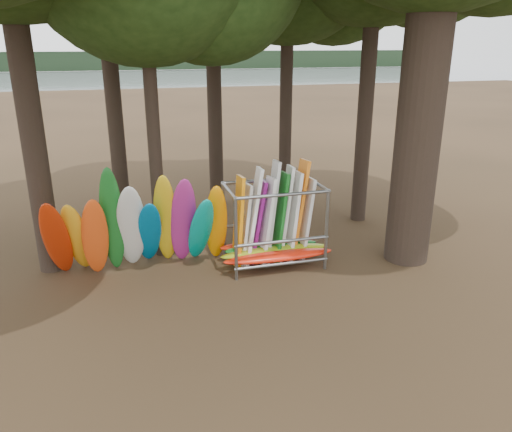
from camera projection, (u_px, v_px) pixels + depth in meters
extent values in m
plane|color=#47331E|center=(254.00, 288.00, 12.69)|extent=(120.00, 120.00, 0.00)
plane|color=gray|center=(136.00, 89.00, 67.23)|extent=(160.00, 160.00, 0.00)
cube|color=black|center=(124.00, 61.00, 112.02)|extent=(160.00, 4.00, 4.00)
cylinder|color=black|center=(19.00, 42.00, 11.84)|extent=(0.60, 0.60, 11.84)
cylinder|color=black|center=(109.00, 49.00, 15.01)|extent=(0.50, 0.50, 11.46)
cylinder|color=black|center=(212.00, 26.00, 17.28)|extent=(0.53, 0.53, 12.88)
cylinder|color=black|center=(287.00, 56.00, 17.41)|extent=(0.45, 0.45, 10.90)
cylinder|color=black|center=(150.00, 80.00, 13.16)|extent=(0.37, 0.37, 9.95)
cylinder|color=black|center=(370.00, 40.00, 15.71)|extent=(0.51, 0.51, 11.94)
cylinder|color=black|center=(429.00, 32.00, 12.43)|extent=(1.21, 1.21, 12.34)
ellipsoid|color=#BB2507|center=(57.00, 240.00, 12.50)|extent=(0.71, 1.89, 2.61)
ellipsoid|color=orange|center=(77.00, 238.00, 12.87)|extent=(0.82, 1.78, 2.45)
ellipsoid|color=#EA4A14|center=(95.00, 238.00, 12.77)|extent=(0.80, 1.30, 2.47)
ellipsoid|color=#186321|center=(112.00, 221.00, 12.88)|extent=(0.61, 1.32, 3.20)
ellipsoid|color=silver|center=(131.00, 228.00, 13.11)|extent=(0.80, 1.55, 2.73)
ellipsoid|color=#006095|center=(149.00, 233.00, 13.43)|extent=(0.71, 1.68, 2.27)
ellipsoid|color=gold|center=(166.00, 220.00, 13.42)|extent=(0.76, 1.52, 2.92)
ellipsoid|color=#A02276|center=(183.00, 222.00, 13.48)|extent=(0.76, 1.32, 2.76)
ellipsoid|color=#029B8E|center=(201.00, 230.00, 13.62)|extent=(0.84, 1.64, 2.28)
ellipsoid|color=orange|center=(216.00, 223.00, 13.80)|extent=(0.73, 1.16, 2.48)
ellipsoid|color=red|center=(279.00, 256.00, 13.56)|extent=(3.10, 0.55, 0.24)
ellipsoid|color=#9EB317|center=(275.00, 251.00, 13.88)|extent=(3.12, 0.55, 0.24)
ellipsoid|color=#16641F|center=(271.00, 247.00, 14.18)|extent=(2.73, 0.55, 0.24)
ellipsoid|color=#B4220D|center=(269.00, 243.00, 14.42)|extent=(2.90, 0.55, 0.24)
cube|color=orange|center=(238.00, 223.00, 13.58)|extent=(0.33, 0.78, 2.57)
cube|color=silver|center=(244.00, 225.00, 13.80)|extent=(0.44, 0.77, 2.30)
cube|color=white|center=(253.00, 218.00, 13.61)|extent=(0.60, 0.76, 2.78)
cube|color=#86167C|center=(257.00, 222.00, 13.94)|extent=(0.57, 0.73, 2.34)
cube|color=white|center=(266.00, 222.00, 13.78)|extent=(0.53, 0.80, 2.48)
cube|color=silver|center=(271.00, 212.00, 13.90)|extent=(0.50, 0.78, 2.89)
cube|color=#16661F|center=(280.00, 219.00, 13.83)|extent=(0.44, 0.78, 2.60)
cube|color=silver|center=(285.00, 214.00, 14.01)|extent=(0.52, 0.76, 2.73)
cube|color=white|center=(293.00, 218.00, 13.94)|extent=(0.43, 0.77, 2.59)
cube|color=orange|center=(297.00, 210.00, 14.11)|extent=(0.60, 0.82, 2.87)
cube|color=silver|center=(306.00, 220.00, 14.09)|extent=(0.45, 0.75, 2.38)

